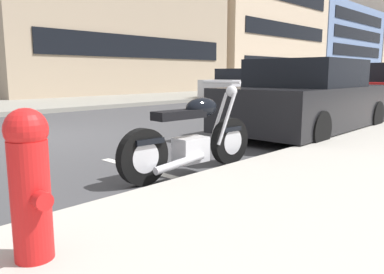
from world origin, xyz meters
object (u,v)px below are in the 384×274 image
Objects in this scene: parked_car_far_down_curb at (307,100)px; car_opposite_curb at (243,85)px; parked_motorcycle at (192,139)px; fire_hydrant at (30,181)px.

car_opposite_curb is at bearing 42.24° from parked_car_far_down_curb.
parked_car_far_down_curb reaches higher than parked_motorcycle.
car_opposite_curb reaches higher than fire_hydrant.
parked_car_far_down_curb is at bearing 10.32° from parked_motorcycle.
parked_car_far_down_curb is 4.79× the size of fire_hydrant.
parked_motorcycle is 13.45m from car_opposite_curb.
parked_car_far_down_curb is at bearing 13.62° from fire_hydrant.
fire_hydrant is (-13.60, -8.48, -0.07)m from car_opposite_curb.
parked_motorcycle is 2.62m from fire_hydrant.
car_opposite_curb is at bearing 31.96° from fire_hydrant.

